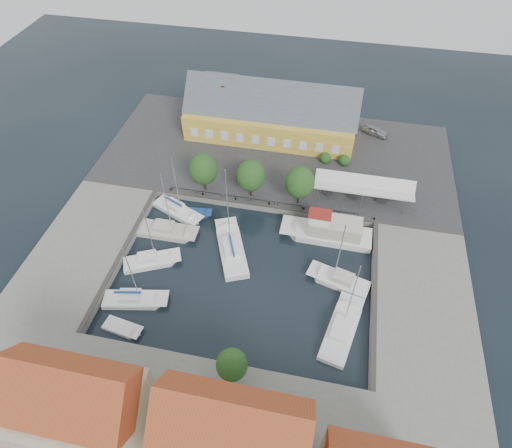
{
  "coord_description": "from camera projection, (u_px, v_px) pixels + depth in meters",
  "views": [
    {
      "loc": [
        8.1,
        -33.23,
        44.58
      ],
      "look_at": [
        0.0,
        6.0,
        1.5
      ],
      "focal_mm": 30.0,
      "sensor_mm": 36.0,
      "label": 1
    }
  ],
  "objects": [
    {
      "name": "quay_trees",
      "position": [
        251.0,
        175.0,
        60.62
      ],
      "size": [
        18.2,
        4.2,
        6.3
      ],
      "color": "black",
      "rests_on": "north_quay"
    },
    {
      "name": "warehouse",
      "position": [
        268.0,
        115.0,
        71.94
      ],
      "size": [
        28.56,
        14.0,
        9.55
      ],
      "color": "gold",
      "rests_on": "north_quay"
    },
    {
      "name": "quay_edge_fittings",
      "position": [
        254.0,
        233.0,
        58.3
      ],
      "size": [
        56.0,
        24.72,
        0.4
      ],
      "color": "#383533",
      "rests_on": "north_quay"
    },
    {
      "name": "east_boat_b",
      "position": [
        340.0,
        281.0,
        53.81
      ],
      "size": [
        8.25,
        4.59,
        10.9
      ],
      "color": "white",
      "rests_on": "ground"
    },
    {
      "name": "launch_nw",
      "position": [
        198.0,
        214.0,
        62.15
      ],
      "size": [
        4.24,
        2.14,
        0.88
      ],
      "color": "navy",
      "rests_on": "ground"
    },
    {
      "name": "east_quay",
      "position": [
        422.0,
        305.0,
        51.19
      ],
      "size": [
        12.0,
        24.0,
        1.0
      ],
      "primitive_type": "cube",
      "color": "slate",
      "rests_on": "ground"
    },
    {
      "name": "ground",
      "position": [
        247.0,
        265.0,
        55.92
      ],
      "size": [
        140.0,
        140.0,
        0.0
      ],
      "primitive_type": "plane",
      "color": "black",
      "rests_on": "ground"
    },
    {
      "name": "west_boat_b",
      "position": [
        167.0,
        232.0,
        59.53
      ],
      "size": [
        8.49,
        3.02,
        11.45
      ],
      "color": "beige",
      "rests_on": "ground"
    },
    {
      "name": "car_red",
      "position": [
        245.0,
        170.0,
        66.29
      ],
      "size": [
        1.73,
        4.4,
        1.43
      ],
      "primitive_type": "imported",
      "rotation": [
        0.0,
        0.0,
        -0.05
      ],
      "color": "#551513",
      "rests_on": "north_quay"
    },
    {
      "name": "west_boat_d",
      "position": [
        134.0,
        300.0,
        51.89
      ],
      "size": [
        8.21,
        3.86,
        10.71
      ],
      "color": "white",
      "rests_on": "ground"
    },
    {
      "name": "west_quay",
      "position": [
        83.0,
        248.0,
        57.25
      ],
      "size": [
        12.0,
        24.0,
        1.0
      ],
      "primitive_type": "cube",
      "color": "slate",
      "rests_on": "ground"
    },
    {
      "name": "trawler",
      "position": [
        330.0,
        232.0,
        58.49
      ],
      "size": [
        12.71,
        3.93,
        5.0
      ],
      "color": "white",
      "rests_on": "ground"
    },
    {
      "name": "east_boat_c",
      "position": [
        341.0,
        331.0,
        49.09
      ],
      "size": [
        4.92,
        9.78,
        11.93
      ],
      "color": "white",
      "rests_on": "ground"
    },
    {
      "name": "west_boat_a",
      "position": [
        177.0,
        211.0,
        62.29
      ],
      "size": [
        8.38,
        5.44,
        10.98
      ],
      "color": "white",
      "rests_on": "ground"
    },
    {
      "name": "tent_canopy",
      "position": [
        364.0,
        185.0,
        60.96
      ],
      "size": [
        14.0,
        4.0,
        2.83
      ],
      "color": "silver",
      "rests_on": "north_quay"
    },
    {
      "name": "car_silver",
      "position": [
        375.0,
        130.0,
        73.41
      ],
      "size": [
        4.88,
        3.39,
        1.54
      ],
      "primitive_type": "imported",
      "rotation": [
        0.0,
        0.0,
        1.18
      ],
      "color": "#989B9F",
      "rests_on": "north_quay"
    },
    {
      "name": "townhouses",
      "position": [
        208.0,
        442.0,
        35.89
      ],
      "size": [
        36.3,
        8.5,
        12.0
      ],
      "color": "beige",
      "rests_on": "south_bank"
    },
    {
      "name": "west_boat_c",
      "position": [
        151.0,
        262.0,
        55.93
      ],
      "size": [
        7.7,
        5.28,
        10.24
      ],
      "color": "white",
      "rests_on": "ground"
    },
    {
      "name": "center_sailboat",
      "position": [
        232.0,
        250.0,
        57.15
      ],
      "size": [
        6.83,
        10.59,
        13.99
      ],
      "color": "white",
      "rests_on": "ground"
    },
    {
      "name": "north_quay",
      "position": [
        277.0,
        155.0,
        70.89
      ],
      "size": [
        56.0,
        26.0,
        1.0
      ],
      "primitive_type": "cube",
      "color": "#2D2D30",
      "rests_on": "ground"
    },
    {
      "name": "launch_sw",
      "position": [
        122.0,
        329.0,
        49.48
      ],
      "size": [
        4.9,
        2.45,
        0.98
      ],
      "color": "white",
      "rests_on": "ground"
    },
    {
      "name": "south_bank",
      "position": [
        200.0,
        430.0,
        41.55
      ],
      "size": [
        56.0,
        14.0,
        1.0
      ],
      "primitive_type": "cube",
      "color": "slate",
      "rests_on": "ground"
    }
  ]
}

